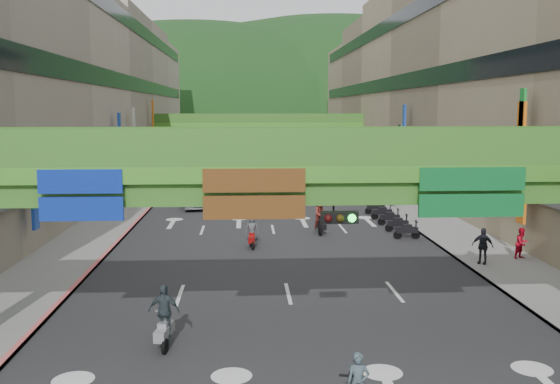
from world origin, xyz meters
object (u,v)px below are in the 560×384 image
overpass_near (334,191)px  car_yellow (317,188)px  car_silver (194,199)px  pedestrian_red (522,246)px  scooter_rider_mid (321,216)px

overpass_near → car_yellow: 36.90m
car_silver → overpass_near: bearing=-85.5°
pedestrian_red → overpass_near: bearing=-161.6°
overpass_near → pedestrian_red: size_ratio=17.79×
overpass_near → car_yellow: (3.70, 36.44, -4.51)m
pedestrian_red → scooter_rider_mid: bearing=114.2°
overpass_near → pedestrian_red: 16.75m
car_silver → car_yellow: bearing=25.1°
overpass_near → scooter_rider_mid: (1.94, 18.97, -4.06)m
scooter_rider_mid → car_yellow: (1.76, 17.47, -0.45)m
scooter_rider_mid → car_silver: scooter_rider_mid is taller
car_yellow → pedestrian_red: bearing=-74.4°
scooter_rider_mid → pedestrian_red: bearing=-38.4°
overpass_near → car_silver: size_ratio=6.19×
car_silver → car_yellow: (10.38, 6.82, -0.05)m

